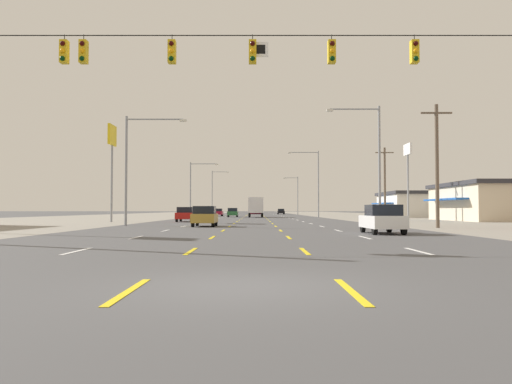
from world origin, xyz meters
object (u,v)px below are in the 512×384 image
at_px(hatchback_inner_left_near, 203,216).
at_px(streetlight_right_row_0, 372,156).
at_px(sedan_far_right_farthest, 279,211).
at_px(streetlight_right_row_1, 313,179).
at_px(sedan_far_left_farther, 216,212).
at_px(hatchback_far_left_mid, 184,214).
at_px(box_truck_center_turn_midfar, 254,206).
at_px(streetlight_left_row_1, 192,185).
at_px(streetlight_left_row_0, 132,160).
at_px(pole_sign_left_row_1, 110,147).
at_px(pole_sign_right_row_1, 406,162).
at_px(streetlight_right_row_2, 295,193).
at_px(hatchback_far_right_nearest, 381,219).
at_px(streetlight_left_row_2, 212,190).
at_px(hatchback_inner_left_far, 231,212).

height_order(hatchback_inner_left_near, streetlight_right_row_0, streetlight_right_row_0).
xyz_separation_m(sedan_far_right_farthest, streetlight_right_row_1, (2.85, -51.95, 5.43)).
bearing_deg(sedan_far_left_farther, sedan_far_right_farthest, 67.87).
xyz_separation_m(hatchback_far_left_mid, box_truck_center_turn_midfar, (7.33, 29.67, 1.05)).
height_order(streetlight_right_row_0, streetlight_left_row_1, streetlight_right_row_0).
height_order(streetlight_left_row_0, streetlight_right_row_0, streetlight_right_row_0).
bearing_deg(streetlight_left_row_1, streetlight_left_row_0, -89.90).
xyz_separation_m(pole_sign_left_row_1, pole_sign_right_row_1, (32.23, 5.56, -1.03)).
height_order(hatchback_far_left_mid, pole_sign_left_row_1, pole_sign_left_row_1).
bearing_deg(sedan_far_left_farther, streetlight_left_row_1, -98.09).
bearing_deg(hatchback_inner_left_near, streetlight_right_row_0, 8.49).
xyz_separation_m(hatchback_inner_left_near, box_truck_center_turn_midfar, (3.85, 44.23, 1.05)).
xyz_separation_m(pole_sign_left_row_1, streetlight_right_row_1, (24.25, 27.72, -1.59)).
distance_m(hatchback_far_left_mid, streetlight_left_row_1, 27.11).
distance_m(box_truck_center_turn_midfar, streetlight_left_row_0, 43.49).
bearing_deg(streetlight_left_row_0, hatchback_inner_left_near, -18.56).
bearing_deg(streetlight_right_row_1, hatchback_inner_left_near, -107.85).
xyz_separation_m(hatchback_inner_left_near, streetlight_right_row_2, (13.44, 80.39, 4.43)).
relative_size(hatchback_far_right_nearest, sedan_far_left_farther, 0.87).
distance_m(hatchback_inner_left_near, pole_sign_right_row_1, 29.13).
height_order(streetlight_left_row_0, streetlight_left_row_1, streetlight_left_row_0).
bearing_deg(streetlight_left_row_1, hatchback_far_right_nearest, -72.39).
xyz_separation_m(hatchback_far_right_nearest, streetlight_right_row_2, (2.80, 91.60, 4.43)).
xyz_separation_m(hatchback_far_left_mid, streetlight_left_row_2, (-2.66, 65.83, 5.22)).
height_order(pole_sign_right_row_1, streetlight_left_row_2, streetlight_left_row_2).
height_order(hatchback_far_right_nearest, streetlight_right_row_2, streetlight_right_row_2).
bearing_deg(pole_sign_right_row_1, streetlight_left_row_1, 140.86).
bearing_deg(sedan_far_right_farthest, streetlight_left_row_1, -107.54).
distance_m(pole_sign_left_row_1, streetlight_left_row_2, 67.12).
bearing_deg(sedan_far_left_farther, streetlight_left_row_0, -92.47).
distance_m(sedan_far_right_farthest, pole_sign_left_row_1, 82.79).
distance_m(hatchback_inner_left_near, streetlight_right_row_0, 14.31).
distance_m(streetlight_left_row_1, streetlight_left_row_2, 39.21).
relative_size(sedan_far_left_farther, pole_sign_left_row_1, 0.45).
bearing_deg(pole_sign_left_row_1, streetlight_right_row_2, 69.95).
distance_m(box_truck_center_turn_midfar, streetlight_left_row_2, 37.74).
bearing_deg(hatchback_far_left_mid, streetlight_right_row_1, 57.82).
relative_size(box_truck_center_turn_midfar, streetlight_left_row_1, 0.82).
bearing_deg(streetlight_left_row_2, hatchback_far_right_nearest, -79.62).
bearing_deg(streetlight_left_row_1, hatchback_inner_left_near, -81.72).
distance_m(hatchback_inner_left_near, box_truck_center_turn_midfar, 44.41).
relative_size(hatchback_inner_left_near, sedan_far_right_farthest, 0.87).
bearing_deg(box_truck_center_turn_midfar, streetlight_left_row_1, -162.83).
relative_size(sedan_far_right_farthest, streetlight_left_row_0, 0.51).
distance_m(pole_sign_left_row_1, streetlight_left_row_0, 12.80).
height_order(pole_sign_right_row_1, streetlight_right_row_2, streetlight_right_row_2).
distance_m(hatchback_far_right_nearest, streetlight_left_row_1, 55.16).
bearing_deg(pole_sign_right_row_1, streetlight_left_row_0, -147.91).
distance_m(hatchback_inner_left_far, streetlight_right_row_1, 15.49).
height_order(pole_sign_left_row_1, streetlight_right_row_0, pole_sign_left_row_1).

